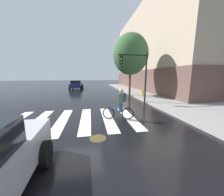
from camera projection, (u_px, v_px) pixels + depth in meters
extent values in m
plane|color=black|center=(78.00, 120.00, 6.72)|extent=(120.00, 120.00, 0.00)
cube|color=gray|center=(213.00, 111.00, 8.21)|extent=(6.50, 50.00, 0.15)
cube|color=silver|center=(11.00, 124.00, 6.16)|extent=(0.55, 4.04, 0.01)
cube|color=silver|center=(37.00, 122.00, 6.37)|extent=(0.55, 4.04, 0.01)
cube|color=silver|center=(62.00, 120.00, 6.58)|extent=(0.55, 4.04, 0.01)
cube|color=silver|center=(86.00, 119.00, 6.79)|extent=(0.55, 4.04, 0.01)
cube|color=silver|center=(108.00, 118.00, 7.00)|extent=(0.55, 4.04, 0.01)
cube|color=silver|center=(128.00, 117.00, 7.21)|extent=(0.55, 4.04, 0.01)
cylinder|color=#473D1E|center=(98.00, 138.00, 4.72)|extent=(0.64, 0.64, 0.01)
cylinder|color=black|center=(45.00, 154.00, 3.24)|extent=(0.26, 0.69, 0.68)
cube|color=navy|center=(76.00, 85.00, 22.21)|extent=(1.92, 4.55, 0.69)
cube|color=black|center=(76.00, 82.00, 21.96)|extent=(1.67, 2.20, 0.54)
cylinder|color=black|center=(72.00, 86.00, 23.54)|extent=(0.25, 0.67, 0.67)
cylinder|color=black|center=(83.00, 86.00, 23.81)|extent=(0.25, 0.67, 0.67)
cylinder|color=black|center=(70.00, 88.00, 20.73)|extent=(0.25, 0.67, 0.67)
cylinder|color=black|center=(81.00, 88.00, 21.01)|extent=(0.25, 0.67, 0.67)
torus|color=black|center=(128.00, 114.00, 6.69)|extent=(0.65, 0.24, 0.66)
torus|color=black|center=(109.00, 113.00, 6.79)|extent=(0.65, 0.24, 0.66)
cylinder|color=#1972BF|center=(118.00, 108.00, 6.69)|extent=(0.87, 0.29, 0.05)
cylinder|color=#1972BF|center=(121.00, 107.00, 6.66)|extent=(0.04, 0.04, 0.45)
cube|color=#384772|center=(121.00, 106.00, 6.65)|extent=(0.27, 0.32, 0.56)
cube|color=#3F724C|center=(121.00, 98.00, 6.57)|extent=(0.33, 0.41, 0.56)
sphere|color=tan|center=(121.00, 91.00, 6.50)|extent=(0.22, 0.22, 0.22)
cube|color=navy|center=(125.00, 97.00, 6.55)|extent=(0.23, 0.31, 0.40)
cylinder|color=black|center=(146.00, 79.00, 10.36)|extent=(0.14, 0.14, 4.20)
cylinder|color=black|center=(133.00, 55.00, 9.81)|extent=(2.40, 0.10, 0.10)
cube|color=black|center=(121.00, 59.00, 9.71)|extent=(0.24, 0.20, 0.76)
sphere|color=red|center=(121.00, 56.00, 9.56)|extent=(0.14, 0.14, 0.14)
sphere|color=gold|center=(121.00, 59.00, 9.60)|extent=(0.14, 0.14, 0.14)
sphere|color=green|center=(121.00, 62.00, 9.64)|extent=(0.14, 0.14, 0.14)
cylinder|color=gold|center=(142.00, 93.00, 13.27)|extent=(0.22, 0.22, 0.65)
sphere|color=gold|center=(143.00, 90.00, 13.21)|extent=(0.18, 0.18, 0.18)
cylinder|color=gold|center=(144.00, 93.00, 13.30)|extent=(0.12, 0.09, 0.09)
cylinder|color=#4C3823|center=(130.00, 83.00, 14.18)|extent=(0.24, 0.24, 3.13)
ellipsoid|color=#386033|center=(130.00, 54.00, 13.62)|extent=(3.90, 3.90, 4.48)
cube|color=brown|center=(180.00, 80.00, 23.21)|extent=(17.93, 24.86, 3.20)
cube|color=tan|center=(183.00, 43.00, 22.03)|extent=(17.57, 24.36, 9.94)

